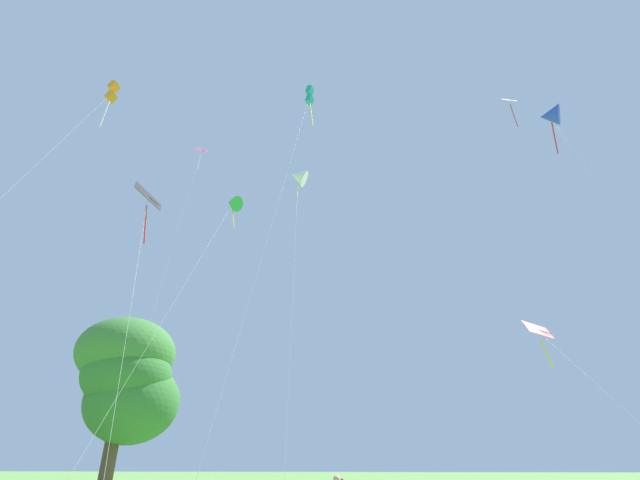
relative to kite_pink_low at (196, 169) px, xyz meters
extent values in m
cube|color=pink|center=(0.06, 0.38, 2.52)|extent=(1.23, 0.79, 1.06)
cylinder|color=#3F382D|center=(0.06, 0.38, 2.52)|extent=(0.91, 0.24, 0.56)
cylinder|color=silver|center=(0.03, 0.33, 1.16)|extent=(0.13, 0.18, 1.91)
cylinder|color=silver|center=(-0.30, -1.99, -11.88)|extent=(0.73, 4.76, 28.62)
cube|color=teal|center=(11.57, -4.92, 2.86)|extent=(0.67, 0.71, 0.71)
cube|color=teal|center=(11.57, -4.92, 1.89)|extent=(0.67, 0.71, 0.71)
cylinder|color=#3F382D|center=(11.57, -4.92, 2.38)|extent=(0.04, 0.04, 1.38)
cylinder|color=yellow|center=(11.72, -4.98, 0.43)|extent=(0.40, 0.23, 2.67)
cylinder|color=silver|center=(10.75, -10.44, -11.98)|extent=(1.66, 11.04, 28.44)
cube|color=orange|center=(0.07, -12.44, -2.27)|extent=(0.62, 0.60, 0.67)
cube|color=orange|center=(0.07, -12.44, -3.16)|extent=(0.62, 0.60, 0.67)
cylinder|color=#3F382D|center=(0.07, -12.44, -2.72)|extent=(0.04, 0.04, 1.27)
cylinder|color=silver|center=(-0.07, -12.40, -4.39)|extent=(0.38, 0.17, 2.21)
cube|color=black|center=(5.24, -14.07, -12.26)|extent=(1.26, 2.02, 1.52)
cylinder|color=#3F382D|center=(5.24, -14.07, -12.26)|extent=(1.01, 0.66, 0.83)
cylinder|color=red|center=(5.32, -13.99, -13.82)|extent=(0.27, 0.26, 2.06)
cylinder|color=silver|center=(7.14, -16.55, -19.28)|extent=(3.81, 4.97, 13.82)
cube|color=red|center=(23.79, -8.53, -18.45)|extent=(1.28, 1.22, 1.09)
cylinder|color=#3F382D|center=(23.79, -8.53, -18.45)|extent=(1.24, 0.16, 0.47)
cylinder|color=yellow|center=(23.98, -8.45, -19.61)|extent=(0.47, 0.26, 1.36)
cylinder|color=silver|center=(25.12, -11.92, -22.37)|extent=(2.68, 6.78, 7.65)
cone|color=green|center=(7.41, -8.43, -9.48)|extent=(1.45, 1.36, 1.26)
cylinder|color=yellow|center=(7.59, -8.58, -10.69)|extent=(0.45, 0.37, 1.60)
cylinder|color=silver|center=(7.16, -13.53, -17.88)|extent=(0.50, 10.21, 16.63)
cube|color=purple|center=(27.71, -1.14, 2.83)|extent=(1.38, 0.74, 1.10)
cylinder|color=#3F382D|center=(27.71, -1.14, 2.83)|extent=(1.10, 0.35, 0.53)
cylinder|color=red|center=(27.85, -0.97, 1.30)|extent=(0.37, 0.43, 2.14)
cylinder|color=silver|center=(27.69, -4.66, -11.73)|extent=(0.07, 7.05, 28.92)
cone|color=blue|center=(28.31, -5.95, -3.28)|extent=(1.85, 1.84, 1.64)
cylinder|color=red|center=(28.30, -5.76, -5.00)|extent=(0.10, 0.46, 2.29)
cylinder|color=silver|center=(27.62, -11.57, -14.80)|extent=(1.39, 11.25, 22.79)
cone|color=white|center=(8.94, 3.07, 0.24)|extent=(2.14, 1.94, 2.03)
cylinder|color=yellow|center=(8.92, 3.01, -1.45)|extent=(0.15, 0.25, 2.04)
cylinder|color=silver|center=(10.12, -2.65, -13.05)|extent=(2.37, 11.47, 26.29)
sphere|color=tan|center=(14.92, -16.54, -24.73)|extent=(0.21, 0.21, 0.21)
cylinder|color=brown|center=(2.39, -8.71, -22.74)|extent=(0.69, 0.69, 6.92)
ellipsoid|color=#387533|center=(2.98, -8.48, -21.35)|extent=(4.82, 4.82, 4.16)
ellipsoid|color=#387533|center=(2.76, -9.07, -20.11)|extent=(4.57, 4.57, 3.49)
ellipsoid|color=#427F38|center=(2.41, -9.00, -18.86)|extent=(5.15, 5.15, 3.75)
camera|label=1|loc=(16.99, -31.47, -24.40)|focal=25.26mm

